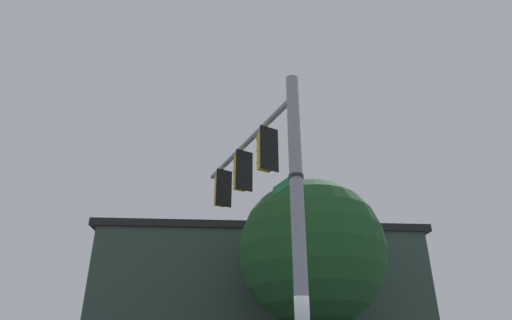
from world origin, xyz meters
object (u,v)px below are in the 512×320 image
at_px(traffic_light_mid_outer, 221,189).
at_px(street_name_sign, 290,181).
at_px(traffic_light_nearest_pole, 265,151).
at_px(traffic_light_mid_inner, 241,172).

bearing_deg(traffic_light_mid_outer, street_name_sign, -94.54).
distance_m(traffic_light_nearest_pole, street_name_sign, 1.75).
height_order(traffic_light_mid_inner, traffic_light_mid_outer, same).
distance_m(traffic_light_nearest_pole, traffic_light_mid_inner, 1.55).
bearing_deg(street_name_sign, traffic_light_mid_outer, 85.46).
distance_m(traffic_light_mid_outer, street_name_sign, 4.48).
relative_size(traffic_light_mid_inner, traffic_light_mid_outer, 1.00).
bearing_deg(traffic_light_mid_outer, traffic_light_mid_inner, -94.56).
bearing_deg(traffic_light_mid_inner, traffic_light_mid_outer, 85.44).
height_order(traffic_light_nearest_pole, traffic_light_mid_inner, same).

